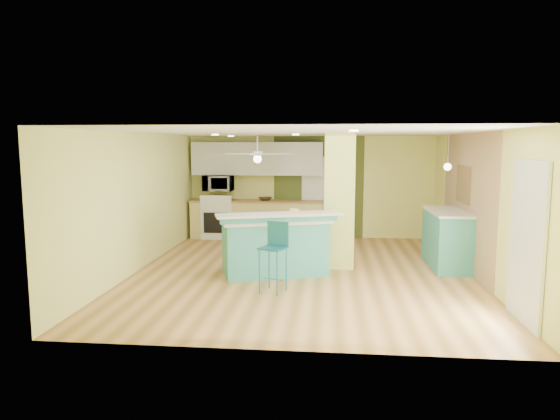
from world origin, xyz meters
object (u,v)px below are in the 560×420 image
object	(u,v)px
fruit_bowl	(265,199)
bar_stool	(275,245)
peninsula	(275,244)
canister	(294,214)
side_counter	(448,238)

from	to	relation	value
fruit_bowl	bar_stool	bearing A→B (deg)	-80.75
peninsula	bar_stool	size ratio (longest dim) A/B	2.05
bar_stool	canister	bearing A→B (deg)	100.41
side_counter	fruit_bowl	bearing A→B (deg)	147.05
peninsula	bar_stool	bearing A→B (deg)	-101.55
side_counter	fruit_bowl	world-z (taller)	side_counter
peninsula	side_counter	bearing A→B (deg)	-3.04
side_counter	bar_stool	bearing A→B (deg)	-147.71
peninsula	side_counter	size ratio (longest dim) A/B	1.36
fruit_bowl	canister	bearing A→B (deg)	-74.31
fruit_bowl	peninsula	bearing A→B (deg)	-79.89
fruit_bowl	side_counter	bearing A→B (deg)	-32.95
fruit_bowl	canister	size ratio (longest dim) A/B	1.86
peninsula	canister	xyz separation A→B (m)	(0.34, -0.02, 0.55)
side_counter	peninsula	bearing A→B (deg)	-164.91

